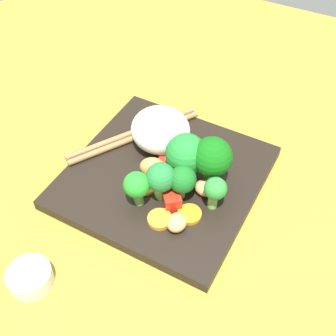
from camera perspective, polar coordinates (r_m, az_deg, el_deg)
name	(u,v)px	position (r cm, az deg, el deg)	size (l,w,h in cm)	color
ground_plane	(164,185)	(60.21, -0.50, -2.28)	(110.00, 110.00, 2.00)	olive
square_plate	(164,177)	(58.86, -0.51, -1.17)	(24.29, 24.29, 1.55)	black
rice_mound	(161,130)	(59.88, -0.98, 4.98)	(8.17, 7.72, 5.92)	white
broccoli_floret_0	(182,180)	(53.16, 1.89, -1.61)	(3.45, 3.45, 5.25)	#73B858
broccoli_floret_1	(137,186)	(52.83, -4.09, -2.33)	(3.32, 3.32, 5.09)	#5E9649
broccoli_floret_2	(186,155)	(55.05, 2.35, 1.76)	(5.36, 5.36, 6.90)	#74A951
broccoli_floret_3	(161,179)	(52.88, -0.97, -1.39)	(3.68, 3.68, 5.82)	#72B94F
broccoli_floret_4	(212,158)	(54.50, 5.75, 1.29)	(5.13, 5.13, 7.18)	#7FB457
broccoli_floret_5	(215,190)	(52.69, 6.16, -2.87)	(2.84, 2.84, 4.81)	#83BB54
carrot_slice_0	(166,180)	(57.09, -0.20, -1.62)	(3.02, 3.02, 0.53)	orange
carrot_slice_1	(160,219)	(53.18, -1.09, -6.69)	(2.99, 2.99, 0.63)	orange
carrot_slice_2	(190,214)	(53.72, 2.82, -6.03)	(2.95, 2.95, 0.56)	orange
carrot_slice_3	(145,186)	(56.60, -3.05, -2.38)	(3.00, 3.00, 0.41)	#FB9937
pepper_chunk_1	(167,167)	(58.11, -0.07, 0.14)	(3.08, 2.81, 1.35)	red
pepper_chunk_2	(172,201)	(53.88, 0.55, -4.37)	(2.04, 2.00, 2.10)	red
chicken_piece_0	(205,188)	(55.54, 4.82, -2.64)	(2.71, 2.24, 1.88)	tan
chicken_piece_1	(152,166)	(57.48, -2.09, 0.21)	(3.28, 2.48, 2.43)	#AF8F47
chicken_piece_2	(177,222)	(52.12, 1.16, -7.10)	(2.76, 2.39, 1.92)	tan
chopstick_pair	(134,135)	(63.02, -4.44, 4.31)	(18.35, 12.57, 0.86)	#9B6C40
sauce_cup	(30,277)	(52.28, -17.52, -13.43)	(4.99, 4.99, 2.08)	silver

